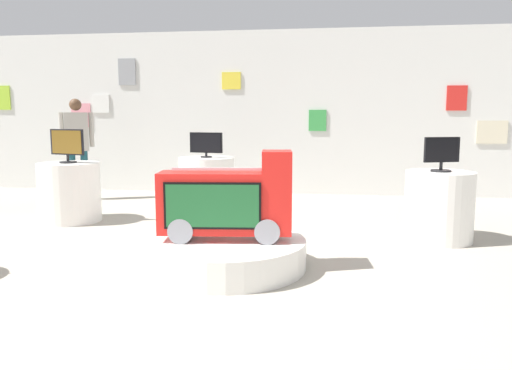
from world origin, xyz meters
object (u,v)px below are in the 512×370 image
(tv_on_left_rear, at_px, (442,153))
(tv_on_center_rear, at_px, (206,144))
(main_display_pedestal, at_px, (226,253))
(display_pedestal_left_rear, at_px, (439,206))
(novelty_firetruck_tv, at_px, (228,203))
(display_pedestal_center_rear, at_px, (207,183))
(tv_on_right_rear, at_px, (67,144))
(display_pedestal_right_rear, at_px, (70,192))
(shopper_browsing_near_truck, at_px, (77,141))

(tv_on_left_rear, relative_size, tv_on_center_rear, 0.79)
(main_display_pedestal, distance_m, display_pedestal_left_rear, 2.62)
(novelty_firetruck_tv, xyz_separation_m, display_pedestal_center_rear, (-0.91, 2.93, -0.22))
(tv_on_center_rear, bearing_deg, display_pedestal_center_rear, 101.40)
(display_pedestal_left_rear, height_order, tv_on_left_rear, tv_on_left_rear)
(tv_on_left_rear, bearing_deg, tv_on_right_rear, 174.90)
(novelty_firetruck_tv, height_order, tv_on_center_rear, tv_on_center_rear)
(display_pedestal_left_rear, bearing_deg, novelty_firetruck_tv, -148.03)
(display_pedestal_left_rear, bearing_deg, display_pedestal_right_rear, 174.90)
(tv_on_center_rear, xyz_separation_m, shopper_browsing_near_truck, (-2.37, 0.55, -0.00))
(tv_on_right_rear, bearing_deg, display_pedestal_center_rear, 34.89)
(main_display_pedestal, distance_m, novelty_firetruck_tv, 0.48)
(tv_on_left_rear, relative_size, display_pedestal_right_rear, 0.51)
(main_display_pedestal, relative_size, tv_on_left_rear, 3.66)
(tv_on_center_rear, bearing_deg, display_pedestal_left_rear, -26.61)
(main_display_pedestal, xyz_separation_m, novelty_firetruck_tv, (0.03, -0.00, 0.48))
(tv_on_right_rear, bearing_deg, tv_on_left_rear, -5.10)
(tv_on_left_rear, bearing_deg, display_pedestal_center_rear, 153.27)
(display_pedestal_center_rear, xyz_separation_m, display_pedestal_right_rear, (-1.64, -1.14, 0.00))
(tv_on_left_rear, distance_m, display_pedestal_center_rear, 3.53)
(display_pedestal_left_rear, height_order, display_pedestal_center_rear, same)
(shopper_browsing_near_truck, bearing_deg, display_pedestal_left_rear, -21.00)
(main_display_pedestal, relative_size, novelty_firetruck_tv, 1.20)
(main_display_pedestal, height_order, tv_on_center_rear, tv_on_center_rear)
(display_pedestal_left_rear, relative_size, tv_on_right_rear, 1.52)
(display_pedestal_left_rear, bearing_deg, tv_on_right_rear, 174.95)
(main_display_pedestal, xyz_separation_m, display_pedestal_center_rear, (-0.88, 2.93, 0.26))
(main_display_pedestal, bearing_deg, tv_on_left_rear, 31.54)
(tv_on_left_rear, bearing_deg, novelty_firetruck_tv, -148.09)
(display_pedestal_left_rear, distance_m, display_pedestal_center_rear, 3.47)
(novelty_firetruck_tv, relative_size, tv_on_left_rear, 3.04)
(tv_on_center_rear, height_order, shopper_browsing_near_truck, shopper_browsing_near_truck)
(display_pedestal_left_rear, bearing_deg, main_display_pedestal, -148.40)
(novelty_firetruck_tv, xyz_separation_m, tv_on_left_rear, (2.20, 1.37, 0.39))
(tv_on_left_rear, relative_size, display_pedestal_center_rear, 0.48)
(main_display_pedestal, xyz_separation_m, shopper_browsing_near_truck, (-3.26, 3.47, 0.87))
(novelty_firetruck_tv, bearing_deg, display_pedestal_right_rear, 144.82)
(tv_on_right_rear, bearing_deg, display_pedestal_left_rear, -5.05)
(shopper_browsing_near_truck, bearing_deg, display_pedestal_right_rear, -66.33)
(main_display_pedestal, xyz_separation_m, display_pedestal_left_rear, (2.22, 1.37, 0.26))
(tv_on_right_rear, bearing_deg, shopper_browsing_near_truck, 113.65)
(tv_on_center_rear, bearing_deg, novelty_firetruck_tv, -72.77)
(display_pedestal_right_rear, bearing_deg, tv_on_right_rear, -75.85)
(novelty_firetruck_tv, height_order, tv_on_right_rear, tv_on_right_rear)
(display_pedestal_right_rear, distance_m, shopper_browsing_near_truck, 1.93)
(novelty_firetruck_tv, bearing_deg, main_display_pedestal, 170.73)
(tv_on_left_rear, bearing_deg, tv_on_center_rear, 153.33)
(main_display_pedestal, relative_size, display_pedestal_left_rear, 1.89)
(novelty_firetruck_tv, relative_size, display_pedestal_left_rear, 1.57)
(novelty_firetruck_tv, bearing_deg, tv_on_left_rear, 31.91)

